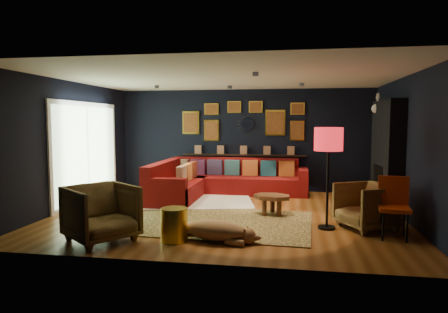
% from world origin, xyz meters
% --- Properties ---
extents(floor, '(6.50, 6.50, 0.00)m').
position_xyz_m(floor, '(0.00, 0.00, 0.00)').
color(floor, '#925826').
rests_on(floor, ground).
extents(room_walls, '(6.50, 6.50, 6.50)m').
position_xyz_m(room_walls, '(0.00, 0.00, 1.59)').
color(room_walls, black).
rests_on(room_walls, ground).
extents(sectional, '(3.41, 2.69, 0.86)m').
position_xyz_m(sectional, '(-0.61, 1.81, 0.32)').
color(sectional, maroon).
rests_on(sectional, ground).
extents(ledge, '(3.20, 0.12, 0.04)m').
position_xyz_m(ledge, '(0.00, 2.68, 0.92)').
color(ledge, black).
rests_on(ledge, room_walls).
extents(gallery_wall, '(3.15, 0.04, 1.02)m').
position_xyz_m(gallery_wall, '(-0.01, 2.72, 1.81)').
color(gallery_wall, gold).
rests_on(gallery_wall, room_walls).
extents(sunburst_mirror, '(0.47, 0.16, 0.47)m').
position_xyz_m(sunburst_mirror, '(0.10, 2.72, 1.70)').
color(sunburst_mirror, silver).
rests_on(sunburst_mirror, room_walls).
extents(fireplace, '(0.31, 1.60, 2.20)m').
position_xyz_m(fireplace, '(3.09, 0.90, 1.02)').
color(fireplace, black).
rests_on(fireplace, ground).
extents(deer_head, '(0.50, 0.28, 0.45)m').
position_xyz_m(deer_head, '(3.14, 1.40, 2.05)').
color(deer_head, white).
rests_on(deer_head, fireplace).
extents(sliding_door, '(0.06, 2.80, 2.20)m').
position_xyz_m(sliding_door, '(-3.22, 0.60, 1.10)').
color(sliding_door, white).
rests_on(sliding_door, ground).
extents(ceiling_spots, '(3.30, 2.50, 0.06)m').
position_xyz_m(ceiling_spots, '(-0.00, 0.80, 2.56)').
color(ceiling_spots, black).
rests_on(ceiling_spots, room_walls).
extents(shag_rug, '(2.62, 2.12, 0.03)m').
position_xyz_m(shag_rug, '(-0.80, 0.99, 0.02)').
color(shag_rug, white).
rests_on(shag_rug, ground).
extents(leopard_rug, '(3.27, 2.43, 0.02)m').
position_xyz_m(leopard_rug, '(-0.02, -0.71, 0.01)').
color(leopard_rug, tan).
rests_on(leopard_rug, ground).
extents(coffee_table, '(0.84, 0.71, 0.36)m').
position_xyz_m(coffee_table, '(0.86, -0.01, 0.32)').
color(coffee_table, '#562E1A').
rests_on(coffee_table, shag_rug).
extents(pouf, '(0.59, 0.59, 0.38)m').
position_xyz_m(pouf, '(-1.30, 1.50, 0.22)').
color(pouf, maroon).
rests_on(pouf, shag_rug).
extents(armchair_left, '(1.22, 1.23, 0.93)m').
position_xyz_m(armchair_left, '(-1.57, -2.05, 0.46)').
color(armchair_left, tan).
rests_on(armchair_left, ground).
extents(armchair_right, '(1.06, 1.08, 0.84)m').
position_xyz_m(armchair_right, '(2.45, -0.69, 0.42)').
color(armchair_right, tan).
rests_on(armchair_right, ground).
extents(gold_stool, '(0.40, 0.40, 0.50)m').
position_xyz_m(gold_stool, '(-0.50, -1.89, 0.25)').
color(gold_stool, gold).
rests_on(gold_stool, ground).
extents(orange_chair, '(0.50, 0.50, 0.94)m').
position_xyz_m(orange_chair, '(2.76, -1.14, 0.55)').
color(orange_chair, black).
rests_on(orange_chair, ground).
extents(floor_lamp, '(0.46, 0.46, 1.68)m').
position_xyz_m(floor_lamp, '(1.80, -0.80, 1.42)').
color(floor_lamp, black).
rests_on(floor_lamp, ground).
extents(dog, '(1.39, 0.86, 0.41)m').
position_xyz_m(dog, '(0.11, -1.80, 0.22)').
color(dog, '#A06E47').
rests_on(dog, leopard_rug).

